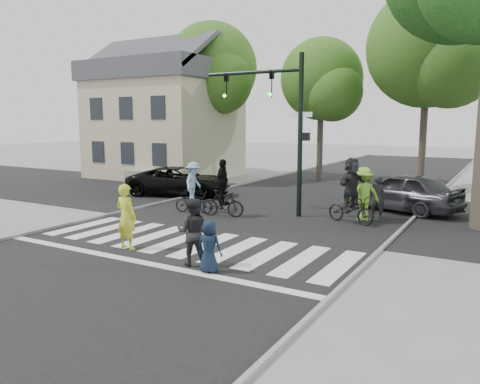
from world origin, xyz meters
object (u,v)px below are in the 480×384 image
object	(u,v)px
cyclist_left	(194,191)
cyclist_right	(351,194)
traffic_signal	(280,112)
cyclist_mid	(223,193)
pedestrian_adult	(193,232)
pedestrian_child	(209,247)
car_grey	(401,192)
pedestrian_woman	(126,217)
car_suv	(179,181)

from	to	relation	value
cyclist_left	cyclist_right	xyz separation A→B (m)	(5.87, 1.26, 0.17)
traffic_signal	cyclist_mid	world-z (taller)	traffic_signal
pedestrian_adult	cyclist_mid	distance (m)	6.06
pedestrian_adult	cyclist_mid	size ratio (longest dim) A/B	0.78
traffic_signal	pedestrian_child	size ratio (longest dim) A/B	4.76
car_grey	cyclist_left	bearing A→B (deg)	-40.87
pedestrian_woman	pedestrian_adult	xyz separation A→B (m)	(2.48, -0.27, -0.08)
pedestrian_child	cyclist_mid	world-z (taller)	cyclist_mid
traffic_signal	car_suv	bearing A→B (deg)	163.78
car_grey	pedestrian_woman	bearing A→B (deg)	-12.84
car_suv	pedestrian_adult	bearing A→B (deg)	-156.05
pedestrian_woman	cyclist_left	xyz separation A→B (m)	(-1.48, 5.24, -0.06)
car_grey	traffic_signal	bearing A→B (deg)	-35.92
car_suv	car_grey	distance (m)	10.17
traffic_signal	cyclist_right	xyz separation A→B (m)	(2.88, -0.14, -2.86)
cyclist_left	car_grey	bearing A→B (deg)	32.46
pedestrian_woman	car_grey	world-z (taller)	pedestrian_woman
traffic_signal	pedestrian_child	bearing A→B (deg)	-77.28
pedestrian_adult	cyclist_mid	bearing A→B (deg)	-86.51
cyclist_left	car_grey	size ratio (longest dim) A/B	0.43
traffic_signal	cyclist_mid	bearing A→B (deg)	-138.70
pedestrian_adult	car_grey	size ratio (longest dim) A/B	0.37
pedestrian_child	cyclist_left	xyz separation A→B (m)	(-4.61, 5.77, 0.24)
traffic_signal	pedestrian_woman	bearing A→B (deg)	-102.90
cyclist_left	car_suv	world-z (taller)	cyclist_left
pedestrian_adult	cyclist_mid	world-z (taller)	cyclist_mid
cyclist_mid	cyclist_right	bearing A→B (deg)	16.04
traffic_signal	pedestrian_woman	distance (m)	7.43
pedestrian_child	pedestrian_adult	xyz separation A→B (m)	(-0.65, 0.26, 0.22)
cyclist_left	car_suv	xyz separation A→B (m)	(-3.15, 3.19, -0.18)
cyclist_right	car_suv	bearing A→B (deg)	167.94
pedestrian_child	cyclist_mid	xyz separation A→B (m)	(-3.25, 5.73, 0.26)
pedestrian_child	car_suv	bearing A→B (deg)	-55.39
pedestrian_woman	pedestrian_adult	world-z (taller)	pedestrian_woman
traffic_signal	pedestrian_woman	world-z (taller)	traffic_signal
cyclist_right	pedestrian_adult	bearing A→B (deg)	-105.77
traffic_signal	car_suv	world-z (taller)	traffic_signal
pedestrian_adult	cyclist_left	world-z (taller)	cyclist_left
cyclist_right	car_suv	distance (m)	9.23
pedestrian_child	car_suv	world-z (taller)	car_suv
traffic_signal	pedestrian_adult	xyz separation A→B (m)	(0.96, -6.91, -3.05)
pedestrian_adult	car_suv	bearing A→B (deg)	-72.64
pedestrian_woman	pedestrian_adult	size ratio (longest dim) A/B	1.09
cyclist_right	cyclist_left	bearing A→B (deg)	-167.90
cyclist_right	car_grey	world-z (taller)	cyclist_right
pedestrian_woman	pedestrian_child	distance (m)	3.20
pedestrian_adult	cyclist_right	xyz separation A→B (m)	(1.91, 6.77, 0.19)
car_suv	traffic_signal	bearing A→B (deg)	-121.55
pedestrian_woman	cyclist_left	bearing A→B (deg)	-72.61
pedestrian_woman	car_grey	size ratio (longest dim) A/B	0.40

